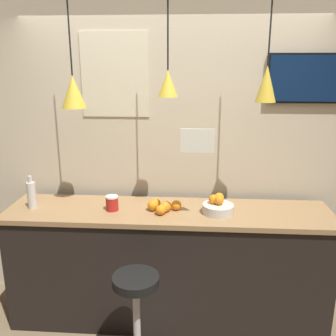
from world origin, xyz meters
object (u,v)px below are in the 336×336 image
Objects in this scene: fruit_bowl at (218,206)px; juice_bottle at (32,195)px; mounted_tv at (307,78)px; bar_stool at (137,318)px; spread_jar at (112,203)px.

juice_bottle reaches higher than fruit_bowl.
bar_stool is at bearing -141.89° from mounted_tv.
juice_bottle is at bearing 147.19° from bar_stool.
mounted_tv is (2.19, 0.39, 0.90)m from juice_bottle.
juice_bottle is at bearing -169.93° from mounted_tv.
juice_bottle is at bearing 180.00° from spread_jar.
juice_bottle is (-1.49, -0.01, 0.06)m from fruit_bowl.
mounted_tv is (0.70, 0.38, 0.96)m from fruit_bowl.
bar_stool is 1.24× the size of mounted_tv.
fruit_bowl is 1.49m from juice_bottle.
mounted_tv is at bearing 38.11° from bar_stool.
mounted_tv is at bearing 28.79° from fruit_bowl.
fruit_bowl is 0.39× the size of mounted_tv.
mounted_tv reaches higher than bar_stool.
bar_stool is at bearing -32.81° from juice_bottle.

